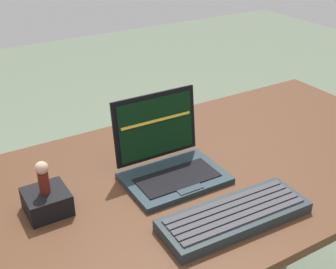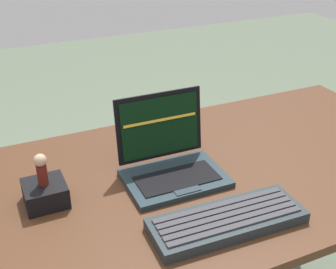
% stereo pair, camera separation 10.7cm
% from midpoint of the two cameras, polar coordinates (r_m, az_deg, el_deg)
% --- Properties ---
extents(desk, '(1.60, 0.72, 0.76)m').
position_cam_midpoint_polar(desk, '(1.23, 3.24, -10.80)').
color(desk, '#4B2C19').
rests_on(desk, ground).
extents(laptop_front, '(0.26, 0.20, 0.20)m').
position_cam_midpoint_polar(laptop_front, '(1.15, 3.11, -3.55)').
color(laptop_front, '#1E2E35').
rests_on(laptop_front, desk).
extents(external_keyboard, '(0.35, 0.14, 0.03)m').
position_cam_midpoint_polar(external_keyboard, '(1.01, 10.70, -10.88)').
color(external_keyboard, '#212C2F').
rests_on(external_keyboard, desk).
extents(figurine_stand, '(0.10, 0.10, 0.05)m').
position_cam_midpoint_polar(figurine_stand, '(1.08, -12.77, -7.48)').
color(figurine_stand, black).
rests_on(figurine_stand, desk).
extents(figurine, '(0.03, 0.03, 0.08)m').
position_cam_midpoint_polar(figurine, '(1.04, -13.18, -4.29)').
color(figurine, '#5A1912').
rests_on(figurine, figurine_stand).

